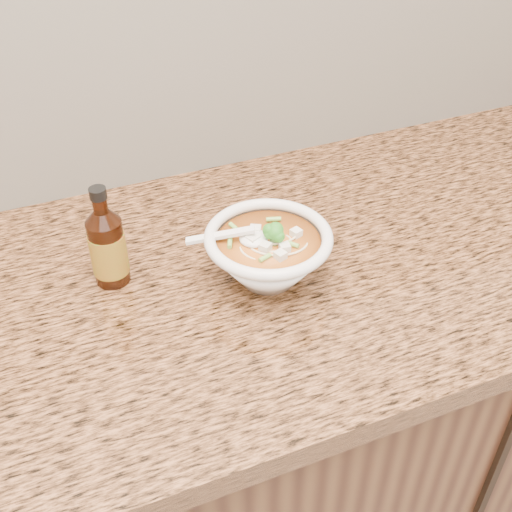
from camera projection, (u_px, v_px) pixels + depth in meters
name	position (u px, v px, depth m)	size (l,w,h in m)	color
cabinet	(156.00, 474.00, 1.26)	(4.00, 0.65, 0.86)	black
counter_slab	(127.00, 307.00, 0.97)	(4.00, 0.68, 0.04)	brown
soup_bowl	(268.00, 255.00, 0.97)	(0.21, 0.19, 0.11)	white
hot_sauce_bottle	(108.00, 247.00, 0.95)	(0.06, 0.06, 0.17)	#371507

